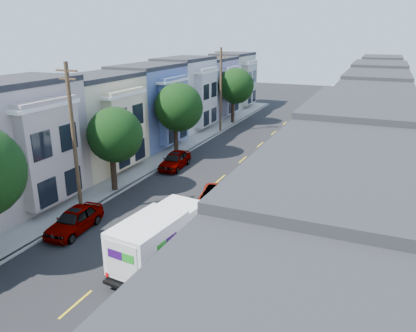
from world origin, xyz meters
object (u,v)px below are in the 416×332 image
at_px(parked_right_b, 196,286).
at_px(parked_right_c, 298,153).
at_px(tree_c, 114,135).
at_px(utility_pole_far, 221,90).
at_px(parked_left_d, 175,160).
at_px(lead_sedan, 215,199).
at_px(tree_e, 235,86).
at_px(parked_right_d, 313,134).
at_px(fedex_truck, 159,237).
at_px(tree_far_r, 333,111).
at_px(parked_left_c, 74,220).
at_px(tree_d, 178,107).
at_px(utility_pole_near, 74,141).

distance_m(parked_right_b, parked_right_c, 23.49).
xyz_separation_m(tree_c, parked_right_c, (11.20, 13.69, -3.84)).
bearing_deg(utility_pole_far, parked_left_d, -84.61).
xyz_separation_m(lead_sedan, parked_right_b, (3.07, -9.82, 0.02)).
relative_size(tree_e, parked_right_d, 1.79).
xyz_separation_m(fedex_truck, parked_right_d, (3.04, 30.04, -0.93)).
height_order(tree_far_r, parked_left_c, tree_far_r).
bearing_deg(tree_d, parked_right_d, 46.54).
height_order(tree_far_r, lead_sedan, tree_far_r).
height_order(fedex_truck, parked_right_c, fedex_truck).
relative_size(utility_pole_far, fedex_truck, 1.65).
relative_size(tree_e, parked_right_b, 1.63).
bearing_deg(tree_d, tree_e, 90.00).
bearing_deg(tree_e, tree_far_r, -19.86).
height_order(utility_pole_near, parked_right_b, utility_pole_near).
bearing_deg(fedex_truck, parked_left_d, 120.54).
bearing_deg(parked_left_c, parked_right_c, 60.07).
distance_m(tree_e, utility_pole_near, 31.29).
relative_size(tree_e, utility_pole_near, 0.74).
relative_size(utility_pole_near, utility_pole_far, 1.00).
bearing_deg(tree_e, tree_d, -90.00).
bearing_deg(lead_sedan, tree_c, 170.27).
bearing_deg(utility_pole_far, tree_d, -90.01).
distance_m(lead_sedan, parked_right_d, 22.43).
bearing_deg(tree_e, utility_pole_far, -89.98).
distance_m(tree_e, tree_far_r, 14.11).
relative_size(lead_sedan, parked_left_d, 1.09).
distance_m(tree_e, parked_left_c, 33.86).
height_order(tree_d, parked_left_c, tree_d).
xyz_separation_m(utility_pole_near, parked_right_d, (11.20, 26.52, -4.46)).
xyz_separation_m(tree_d, parked_right_b, (11.20, -20.22, -4.18)).
xyz_separation_m(tree_c, tree_e, (0.00, 27.01, 0.50)).
distance_m(tree_far_r, parked_right_d, 3.46).
bearing_deg(tree_far_r, tree_c, -120.68).
xyz_separation_m(fedex_truck, parked_right_c, (3.04, 21.48, -0.91)).
height_order(tree_c, utility_pole_far, utility_pole_far).
bearing_deg(utility_pole_near, tree_d, 90.01).
height_order(tree_c, lead_sedan, tree_c).
distance_m(fedex_truck, parked_left_d, 16.17).
height_order(tree_c, utility_pole_near, utility_pole_near).
relative_size(tree_d, lead_sedan, 1.42).
distance_m(tree_d, tree_e, 16.59).
xyz_separation_m(utility_pole_far, parked_right_d, (11.20, 0.52, -4.46)).
height_order(tree_d, utility_pole_near, utility_pole_near).
bearing_deg(tree_e, parked_right_b, -73.08).
xyz_separation_m(parked_right_c, parked_right_d, (0.00, 8.55, -0.02)).
relative_size(tree_c, parked_left_d, 1.42).
xyz_separation_m(tree_far_r, parked_right_d, (-2.00, -0.01, -2.82)).
relative_size(tree_d, parked_left_c, 1.58).
height_order(tree_d, parked_right_d, tree_d).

